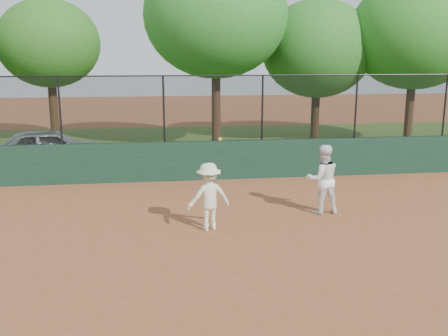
{
  "coord_description": "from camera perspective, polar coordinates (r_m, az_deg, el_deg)",
  "views": [
    {
      "loc": [
        -0.71,
        -9.0,
        3.72
      ],
      "look_at": [
        0.8,
        2.2,
        1.2
      ],
      "focal_mm": 40.0,
      "sensor_mm": 36.0,
      "label": 1
    }
  ],
  "objects": [
    {
      "name": "player_main",
      "position": [
        10.88,
        -1.75,
        -3.29
      ],
      "size": [
        1.07,
        0.78,
        2.09
      ],
      "color": "beige",
      "rests_on": "ground"
    },
    {
      "name": "tree_2",
      "position": [
        20.1,
        -0.95,
        17.0
      ],
      "size": [
        5.57,
        5.07,
        7.69
      ],
      "color": "#492E1A",
      "rests_on": "ground"
    },
    {
      "name": "grass_strip",
      "position": [
        21.34,
        -5.67,
        2.49
      ],
      "size": [
        36.0,
        12.0,
        0.01
      ],
      "primitive_type": "cube",
      "color": "#2F4C17",
      "rests_on": "ground"
    },
    {
      "name": "tree_3",
      "position": [
        22.26,
        10.66,
        13.21
      ],
      "size": [
        4.82,
        4.38,
        6.14
      ],
      "color": "#382412",
      "rests_on": "ground"
    },
    {
      "name": "back_wall",
      "position": [
        15.34,
        -4.87,
        0.79
      ],
      "size": [
        26.0,
        0.2,
        1.2
      ],
      "primitive_type": "cube",
      "color": "#193927",
      "rests_on": "ground"
    },
    {
      "name": "tree_4",
      "position": [
        22.75,
        21.06,
        14.26
      ],
      "size": [
        5.44,
        4.94,
        7.06
      ],
      "color": "#4D311B",
      "rests_on": "ground"
    },
    {
      "name": "ground",
      "position": [
        9.77,
        -2.97,
        -9.85
      ],
      "size": [
        80.0,
        80.0,
        0.0
      ],
      "primitive_type": "plane",
      "color": "brown",
      "rests_on": "ground"
    },
    {
      "name": "tree_1",
      "position": [
        22.5,
        -19.38,
        13.25
      ],
      "size": [
        4.21,
        3.83,
        6.09
      ],
      "color": "#472E18",
      "rests_on": "ground"
    },
    {
      "name": "parked_car",
      "position": [
        17.96,
        -19.24,
        2.13
      ],
      "size": [
        4.27,
        2.49,
        1.37
      ],
      "primitive_type": "imported",
      "rotation": [
        0.0,
        0.0,
        1.8
      ],
      "color": "#B0B4BA",
      "rests_on": "ground"
    },
    {
      "name": "fence_assembly",
      "position": [
        15.09,
        -5.09,
        6.88
      ],
      "size": [
        26.0,
        0.06,
        2.0
      ],
      "color": "black",
      "rests_on": "back_wall"
    },
    {
      "name": "player_second",
      "position": [
        12.26,
        11.2,
        -1.26
      ],
      "size": [
        0.83,
        0.66,
        1.68
      ],
      "primitive_type": "imported",
      "rotation": [
        0.0,
        0.0,
        3.17
      ],
      "color": "white",
      "rests_on": "ground"
    }
  ]
}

